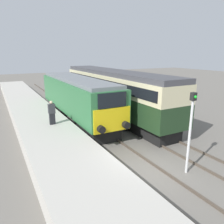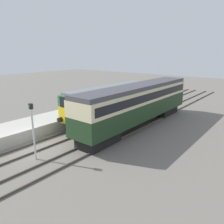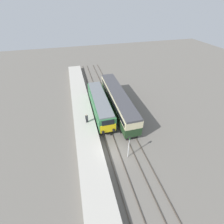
{
  "view_description": "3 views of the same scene",
  "coord_description": "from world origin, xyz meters",
  "views": [
    {
      "loc": [
        -6.05,
        -7.7,
        5.64
      ],
      "look_at": [
        0.0,
        3.39,
        2.23
      ],
      "focal_mm": 35.0,
      "sensor_mm": 36.0,
      "label": 1
    },
    {
      "loc": [
        14.37,
        -8.51,
        7.12
      ],
      "look_at": [
        1.7,
        7.39,
        1.6
      ],
      "focal_mm": 35.0,
      "sensor_mm": 36.0,
      "label": 2
    },
    {
      "loc": [
        -3.71,
        -12.79,
        17.81
      ],
      "look_at": [
        1.7,
        7.39,
        1.6
      ],
      "focal_mm": 24.0,
      "sensor_mm": 36.0,
      "label": 3
    }
  ],
  "objects": [
    {
      "name": "ground_plane",
      "position": [
        0.0,
        0.0,
        0.0
      ],
      "size": [
        120.0,
        120.0,
        0.0
      ],
      "primitive_type": "plane",
      "color": "slate"
    },
    {
      "name": "platform_left",
      "position": [
        -3.3,
        8.0,
        0.5
      ],
      "size": [
        3.5,
        50.0,
        1.0
      ],
      "color": "#B7B2A8",
      "rests_on": "ground_plane"
    },
    {
      "name": "rails_near_track",
      "position": [
        0.0,
        5.0,
        0.07
      ],
      "size": [
        1.51,
        60.0,
        0.14
      ],
      "color": "#4C4238",
      "rests_on": "ground_plane"
    },
    {
      "name": "rails_far_track",
      "position": [
        3.4,
        5.0,
        0.07
      ],
      "size": [
        1.5,
        60.0,
        0.14
      ],
      "color": "#4C4238",
      "rests_on": "ground_plane"
    },
    {
      "name": "locomotive",
      "position": [
        0.0,
        9.52,
        2.05
      ],
      "size": [
        2.7,
        12.78,
        3.7
      ],
      "color": "black",
      "rests_on": "ground_plane"
    },
    {
      "name": "passenger_carriage",
      "position": [
        3.4,
        9.48,
        2.51
      ],
      "size": [
        2.75,
        16.21,
        4.18
      ],
      "color": "black",
      "rests_on": "ground_plane"
    },
    {
      "name": "person_on_platform",
      "position": [
        -2.85,
        6.55,
        1.8
      ],
      "size": [
        0.44,
        0.26,
        1.62
      ],
      "color": "black",
      "rests_on": "platform_left"
    },
    {
      "name": "signal_post",
      "position": [
        1.7,
        -1.07,
        2.35
      ],
      "size": [
        0.24,
        0.28,
        3.96
      ],
      "color": "silver",
      "rests_on": "ground_plane"
    }
  ]
}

